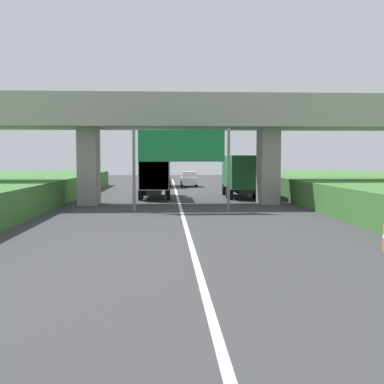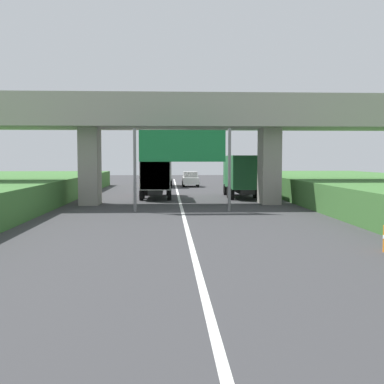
{
  "view_description": "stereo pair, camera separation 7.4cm",
  "coord_description": "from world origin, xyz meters",
  "px_view_note": "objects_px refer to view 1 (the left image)",
  "views": [
    {
      "loc": [
        -0.89,
        3.74,
        3.16
      ],
      "look_at": [
        0.0,
        20.74,
        2.0
      ],
      "focal_mm": 45.37,
      "sensor_mm": 36.0,
      "label": 1
    },
    {
      "loc": [
        -0.81,
        3.73,
        3.16
      ],
      "look_at": [
        0.0,
        20.74,
        2.0
      ],
      "focal_mm": 45.37,
      "sensor_mm": 36.0,
      "label": 2
    }
  ],
  "objects_px": {
    "truck_green": "(240,174)",
    "truck_yellow": "(160,170)",
    "truck_red": "(155,174)",
    "car_white": "(189,179)",
    "overhead_highway_sign": "(181,151)"
  },
  "relations": [
    {
      "from": "truck_green",
      "to": "truck_yellow",
      "type": "height_order",
      "value": "same"
    },
    {
      "from": "truck_red",
      "to": "car_white",
      "type": "xyz_separation_m",
      "value": [
        3.51,
        16.21,
        -1.08
      ]
    },
    {
      "from": "overhead_highway_sign",
      "to": "truck_red",
      "type": "relative_size",
      "value": 0.81
    },
    {
      "from": "truck_green",
      "to": "truck_yellow",
      "type": "relative_size",
      "value": 1.0
    },
    {
      "from": "overhead_highway_sign",
      "to": "truck_red",
      "type": "distance_m",
      "value": 10.61
    },
    {
      "from": "truck_yellow",
      "to": "truck_green",
      "type": "bearing_deg",
      "value": -67.53
    },
    {
      "from": "truck_green",
      "to": "truck_yellow",
      "type": "bearing_deg",
      "value": 112.47
    },
    {
      "from": "truck_yellow",
      "to": "truck_red",
      "type": "distance_m",
      "value": 16.7
    },
    {
      "from": "truck_red",
      "to": "car_white",
      "type": "bearing_deg",
      "value": 77.79
    },
    {
      "from": "overhead_highway_sign",
      "to": "truck_yellow",
      "type": "bearing_deg",
      "value": 93.54
    },
    {
      "from": "truck_green",
      "to": "car_white",
      "type": "relative_size",
      "value": 1.78
    },
    {
      "from": "truck_yellow",
      "to": "truck_red",
      "type": "height_order",
      "value": "same"
    },
    {
      "from": "truck_green",
      "to": "truck_red",
      "type": "bearing_deg",
      "value": -178.34
    },
    {
      "from": "overhead_highway_sign",
      "to": "car_white",
      "type": "distance_m",
      "value": 26.71
    },
    {
      "from": "overhead_highway_sign",
      "to": "truck_yellow",
      "type": "relative_size",
      "value": 0.81
    }
  ]
}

